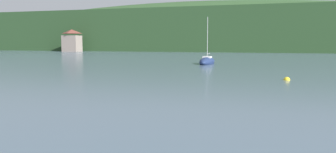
% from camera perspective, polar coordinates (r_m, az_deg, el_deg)
% --- Properties ---
extents(wooded_hillside, '(352.00, 72.52, 34.34)m').
position_cam_1_polar(wooded_hillside, '(151.25, 9.61, 6.94)').
color(wooded_hillside, '#264223').
rests_on(wooded_hillside, ground_plane).
extents(shore_building_west, '(5.98, 4.45, 7.71)m').
position_cam_1_polar(shore_building_west, '(122.14, -16.04, 5.85)').
color(shore_building_west, gray).
rests_on(shore_building_west, ground_plane).
extents(sailboat_far_3, '(2.09, 6.54, 7.49)m').
position_cam_1_polar(sailboat_far_3, '(51.49, 6.68, 2.55)').
color(sailboat_far_3, navy).
rests_on(sailboat_far_3, ground_plane).
extents(mooring_buoy_near, '(0.57, 0.57, 0.57)m').
position_cam_1_polar(mooring_buoy_near, '(31.09, 19.56, -0.59)').
color(mooring_buoy_near, yellow).
rests_on(mooring_buoy_near, ground_plane).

